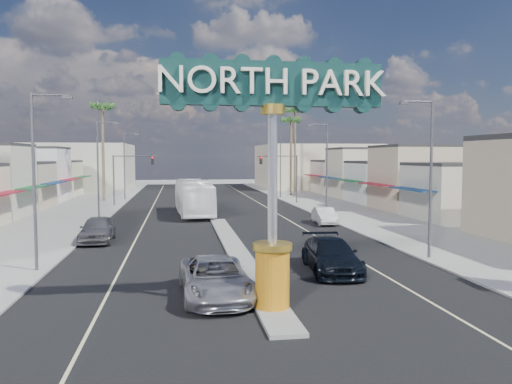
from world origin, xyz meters
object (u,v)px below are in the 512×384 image
object	(u,v)px
car_parked_right	(324,216)
traffic_signal_left	(129,170)
streetlight_l_near	(37,172)
car_parked_left	(97,229)
streetlight_r_mid	(325,165)
suv_left	(215,278)
traffic_signal_right	(282,169)
suv_right	(331,255)
palm_right_mid	(291,124)
streetlight_r_far	(279,162)
palm_right_far	(295,115)
city_bus	(194,197)
gateway_sign	(273,155)
streetlight_l_far	(126,162)
streetlight_l_mid	(100,165)
streetlight_r_near	(428,171)
palm_left_far	(102,112)

from	to	relation	value
car_parked_right	traffic_signal_left	bearing A→B (deg)	138.56
streetlight_l_near	car_parked_left	size ratio (longest dim) A/B	1.73
streetlight_r_mid	suv_left	size ratio (longest dim) A/B	1.51
traffic_signal_right	suv_right	xyz separation A→B (m)	(-5.02, -36.07, -3.43)
palm_right_mid	streetlight_r_far	bearing A→B (deg)	-122.69
palm_right_mid	palm_right_far	size ratio (longest dim) A/B	0.86
palm_right_far	car_parked_left	distance (m)	50.67
city_bus	streetlight_r_mid	bearing A→B (deg)	-21.31
gateway_sign	palm_right_far	size ratio (longest dim) A/B	0.65
gateway_sign	streetlight_r_far	bearing A→B (deg)	78.22
streetlight_l_far	streetlight_r_far	xyz separation A→B (m)	(20.87, 0.00, 0.00)
streetlight_l_far	palm_right_mid	bearing A→B (deg)	9.69
traffic_signal_left	palm_right_far	bearing A→B (deg)	36.67
streetlight_l_mid	streetlight_r_near	xyz separation A→B (m)	(20.87, -20.00, 0.00)
streetlight_r_mid	streetlight_l_near	bearing A→B (deg)	-136.21
streetlight_r_mid	car_parked_right	bearing A→B (deg)	-106.92
palm_right_far	suv_left	size ratio (longest dim) A/B	2.37
streetlight_r_near	palm_right_mid	bearing A→B (deg)	86.81
streetlight_r_near	palm_right_far	distance (m)	52.71
traffic_signal_left	suv_left	world-z (taller)	traffic_signal_left
streetlight_r_near	palm_right_mid	world-z (taller)	palm_right_mid
traffic_signal_right	suv_left	distance (m)	41.59
palm_right_far	palm_left_far	bearing A→B (deg)	-156.80
streetlight_r_far	palm_right_far	bearing A→B (deg)	65.45
suv_left	suv_right	world-z (taller)	suv_right
traffic_signal_left	city_bus	xyz separation A→B (m)	(7.18, -9.99, -2.51)
streetlight_l_far	palm_left_far	world-z (taller)	palm_left_far
streetlight_r_near	suv_left	bearing A→B (deg)	-154.58
streetlight_l_near	palm_right_mid	bearing A→B (deg)	63.01
streetlight_r_far	car_parked_right	bearing A→B (deg)	-93.07
palm_right_far	suv_left	xyz separation A→B (m)	(-17.00, -57.91, -11.56)
traffic_signal_right	streetlight_r_near	size ratio (longest dim) A/B	0.67
streetlight_l_near	palm_right_mid	world-z (taller)	palm_right_mid
streetlight_l_near	traffic_signal_right	bearing A→B (deg)	60.01
streetlight_r_near	streetlight_r_mid	xyz separation A→B (m)	(0.00, 20.00, 0.00)
streetlight_r_near	suv_right	bearing A→B (deg)	-161.66
streetlight_r_near	palm_left_far	world-z (taller)	palm_left_far
streetlight_l_mid	streetlight_r_mid	size ratio (longest dim) A/B	1.00
streetlight_l_far	car_parked_left	world-z (taller)	streetlight_l_far
streetlight_l_far	suv_left	size ratio (longest dim) A/B	1.51
traffic_signal_left	car_parked_right	xyz separation A→B (m)	(18.18, -18.70, -3.56)
suv_right	car_parked_left	world-z (taller)	car_parked_left
car_parked_right	city_bus	size ratio (longest dim) A/B	0.34
gateway_sign	streetlight_r_far	distance (m)	51.10
streetlight_l_far	streetlight_l_near	bearing A→B (deg)	-90.00
streetlight_r_near	palm_right_mid	xyz separation A→B (m)	(2.57, 46.00, 5.54)
traffic_signal_right	streetlight_l_mid	distance (m)	24.11
traffic_signal_right	traffic_signal_left	bearing A→B (deg)	180.00
gateway_sign	traffic_signal_right	distance (m)	43.04
gateway_sign	streetlight_r_near	distance (m)	13.19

